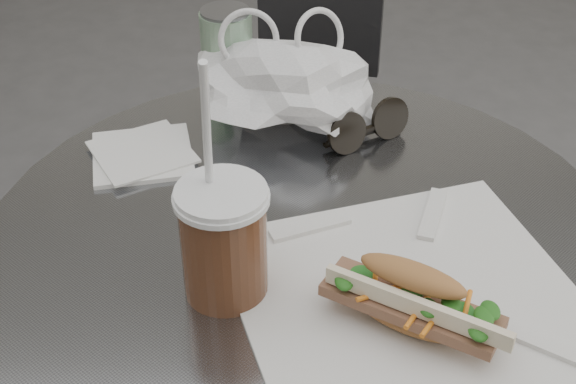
{
  "coord_description": "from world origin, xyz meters",
  "views": [
    {
      "loc": [
        -0.05,
        -0.53,
        1.33
      ],
      "look_at": [
        -0.02,
        0.21,
        0.79
      ],
      "focal_mm": 50.0,
      "sensor_mm": 36.0,
      "label": 1
    }
  ],
  "objects_px": {
    "chair_far": "(305,144)",
    "iced_coffee": "(224,240)",
    "sunglasses": "(367,128)",
    "drink_can": "(227,56)",
    "banh_mi": "(411,300)"
  },
  "relations": [
    {
      "from": "chair_far",
      "to": "iced_coffee",
      "type": "height_order",
      "value": "iced_coffee"
    },
    {
      "from": "sunglasses",
      "to": "chair_far",
      "type": "bearing_deg",
      "value": 64.0
    },
    {
      "from": "sunglasses",
      "to": "drink_can",
      "type": "xyz_separation_m",
      "value": [
        -0.19,
        0.12,
        0.05
      ]
    },
    {
      "from": "iced_coffee",
      "to": "drink_can",
      "type": "xyz_separation_m",
      "value": [
        -0.01,
        0.41,
        0.0
      ]
    },
    {
      "from": "drink_can",
      "to": "sunglasses",
      "type": "bearing_deg",
      "value": -33.14
    },
    {
      "from": "chair_far",
      "to": "banh_mi",
      "type": "distance_m",
      "value": 1.12
    },
    {
      "from": "sunglasses",
      "to": "drink_can",
      "type": "bearing_deg",
      "value": 117.04
    },
    {
      "from": "chair_far",
      "to": "banh_mi",
      "type": "height_order",
      "value": "banh_mi"
    },
    {
      "from": "sunglasses",
      "to": "drink_can",
      "type": "distance_m",
      "value": 0.23
    },
    {
      "from": "banh_mi",
      "to": "iced_coffee",
      "type": "height_order",
      "value": "iced_coffee"
    },
    {
      "from": "iced_coffee",
      "to": "sunglasses",
      "type": "height_order",
      "value": "iced_coffee"
    },
    {
      "from": "iced_coffee",
      "to": "banh_mi",
      "type": "bearing_deg",
      "value": -18.89
    },
    {
      "from": "banh_mi",
      "to": "sunglasses",
      "type": "distance_m",
      "value": 0.35
    },
    {
      "from": "chair_far",
      "to": "sunglasses",
      "type": "distance_m",
      "value": 0.8
    },
    {
      "from": "banh_mi",
      "to": "sunglasses",
      "type": "xyz_separation_m",
      "value": [
        -0.0,
        0.35,
        -0.02
      ]
    }
  ]
}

